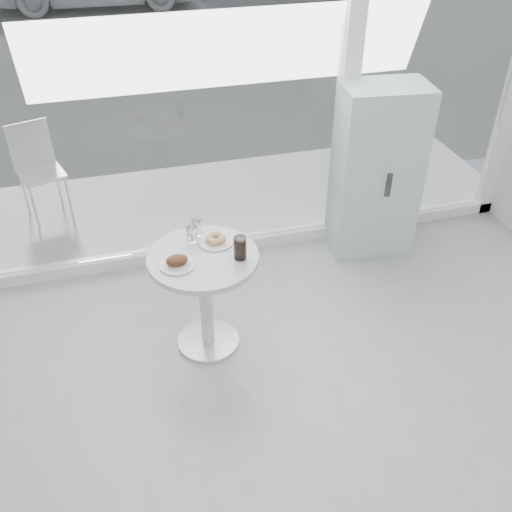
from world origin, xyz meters
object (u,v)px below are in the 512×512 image
object	(u,v)px
plate_fritter	(178,262)
mint_cabinet	(376,172)
plate_donut	(216,240)
water_tumbler_a	(192,235)
patio_chair	(38,165)
water_tumbler_b	(197,229)
main_table	(205,282)
cola_glass	(240,248)

from	to	relation	value
plate_fritter	mint_cabinet	bearing A→B (deg)	26.95
plate_donut	water_tumbler_a	distance (m)	0.16
patio_chair	water_tumbler_b	size ratio (longest dim) A/B	7.61
water_tumbler_a	plate_donut	bearing A→B (deg)	-19.13
mint_cabinet	water_tumbler_b	size ratio (longest dim) A/B	12.75
plate_donut	water_tumbler_b	xyz separation A→B (m)	(-0.10, 0.12, 0.03)
main_table	mint_cabinet	bearing A→B (deg)	27.72
mint_cabinet	patio_chair	bearing A→B (deg)	162.19
mint_cabinet	cola_glass	distance (m)	1.67
water_tumbler_b	mint_cabinet	bearing A→B (deg)	20.57
mint_cabinet	patio_chair	xyz separation A→B (m)	(-2.74, 1.26, -0.18)
plate_fritter	water_tumbler_b	distance (m)	0.35
main_table	patio_chair	xyz separation A→B (m)	(-1.14, 2.10, -0.01)
plate_fritter	water_tumbler_a	xyz separation A→B (m)	(0.14, 0.23, 0.02)
patio_chair	mint_cabinet	bearing A→B (deg)	-42.65
mint_cabinet	plate_donut	size ratio (longest dim) A/B	6.27
mint_cabinet	patio_chair	world-z (taller)	mint_cabinet
mint_cabinet	water_tumbler_b	world-z (taller)	mint_cabinet
patio_chair	water_tumbler_a	bearing A→B (deg)	-78.26
plate_donut	water_tumbler_a	bearing A→B (deg)	160.87
patio_chair	plate_fritter	xyz separation A→B (m)	(0.97, -2.16, 0.25)
mint_cabinet	cola_glass	xyz separation A→B (m)	(-1.38, -0.93, 0.12)
plate_donut	cola_glass	world-z (taller)	cola_glass
patio_chair	cola_glass	bearing A→B (deg)	-76.11
patio_chair	water_tumbler_a	world-z (taller)	patio_chair
main_table	plate_donut	world-z (taller)	plate_donut
water_tumbler_b	patio_chair	bearing A→B (deg)	121.71
main_table	plate_donut	size ratio (longest dim) A/B	3.33
cola_glass	water_tumbler_b	bearing A→B (deg)	123.16
patio_chair	plate_fritter	size ratio (longest dim) A/B	3.81
plate_fritter	water_tumbler_a	world-z (taller)	water_tumbler_a
patio_chair	cola_glass	size ratio (longest dim) A/B	5.50
mint_cabinet	cola_glass	size ratio (longest dim) A/B	9.21
plate_donut	water_tumbler_b	world-z (taller)	water_tumbler_b
patio_chair	plate_fritter	bearing A→B (deg)	-83.92
plate_donut	water_tumbler_a	xyz separation A→B (m)	(-0.15, 0.05, 0.03)
water_tumbler_a	water_tumbler_b	bearing A→B (deg)	57.85
main_table	water_tumbler_b	distance (m)	0.36
main_table	water_tumbler_a	size ratio (longest dim) A/B	6.72
mint_cabinet	plate_fritter	bearing A→B (deg)	-146.26
main_table	patio_chair	size ratio (longest dim) A/B	0.89
mint_cabinet	plate_donut	xyz separation A→B (m)	(-1.50, -0.72, 0.07)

